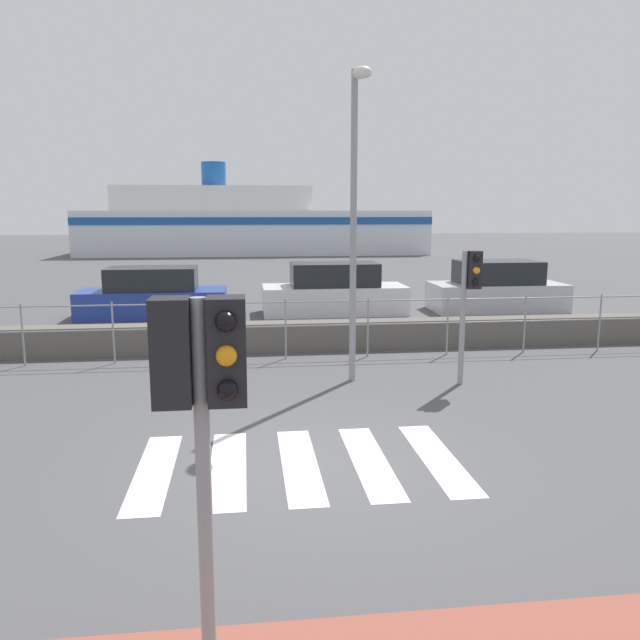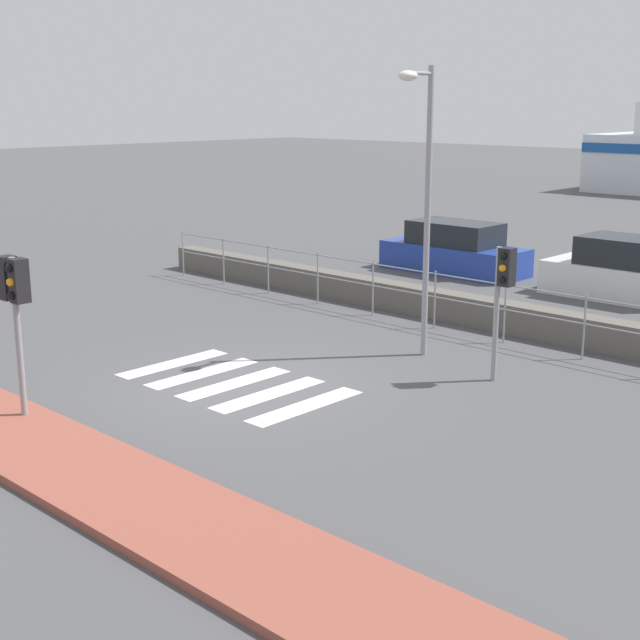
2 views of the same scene
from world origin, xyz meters
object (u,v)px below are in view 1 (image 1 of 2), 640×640
parked_car_blue (153,296)px  parked_car_silver (497,289)px  traffic_light_far (470,287)px  traffic_light_near (201,386)px  ferry_boat (247,225)px  parked_car_white (334,292)px  streetlamp (355,192)px

parked_car_blue → parked_car_silver: size_ratio=1.03×
traffic_light_far → traffic_light_near: bearing=-121.9°
ferry_boat → parked_car_blue: 29.14m
traffic_light_near → parked_car_blue: size_ratio=0.61×
parked_car_white → ferry_boat: bearing=95.0°
parked_car_white → parked_car_silver: parked_car_silver is taller
parked_car_white → parked_car_silver: (5.29, 0.00, 0.00)m
ferry_boat → parked_car_silver: size_ratio=5.97×
traffic_light_far → parked_car_white: bearing=98.8°
parked_car_blue → traffic_light_near: bearing=-80.8°
traffic_light_near → streetlamp: 7.75m
traffic_light_far → streetlamp: (-2.06, 0.32, 1.68)m
parked_car_silver → parked_car_white: bearing=-180.0°
parked_car_blue → parked_car_white: size_ratio=0.98×
parked_car_blue → parked_car_white: (5.52, -0.00, 0.03)m
ferry_boat → parked_car_blue: size_ratio=5.77×
ferry_boat → parked_car_white: bearing=-85.0°
traffic_light_far → ferry_boat: size_ratio=0.10×
streetlamp → parked_car_blue: bearing=120.8°
parked_car_white → streetlamp: bearing=-95.5°
ferry_boat → parked_car_silver: 30.02m
streetlamp → parked_car_blue: streetlamp is taller
traffic_light_near → parked_car_blue: traffic_light_near is taller
streetlamp → parked_car_white: (0.77, 7.96, -2.82)m
parked_car_blue → parked_car_silver: 10.80m
parked_car_white → parked_car_silver: 5.29m
parked_car_silver → traffic_light_far: bearing=-115.8°
parked_car_blue → parked_car_silver: bearing=0.0°
ferry_boat → parked_car_white: 29.09m
parked_car_silver → traffic_light_near: bearing=-118.7°
traffic_light_near → streetlamp: streetlamp is taller
traffic_light_far → ferry_boat: bearing=95.8°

